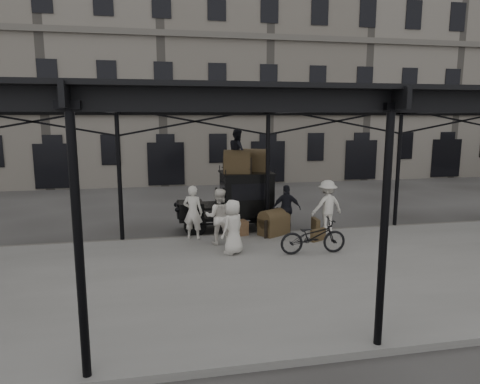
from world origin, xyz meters
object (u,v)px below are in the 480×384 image
(bicycle, at_px, (313,236))
(steamer_trunk_roof_near, at_px, (237,163))
(taxi, at_px, (238,198))
(porter_left, at_px, (193,212))
(porter_official, at_px, (287,209))
(steamer_trunk_platform, at_px, (274,224))

(bicycle, xyz_separation_m, steamer_trunk_roof_near, (-1.64, 3.50, 1.86))
(taxi, xyz_separation_m, steamer_trunk_roof_near, (-0.08, -0.25, 1.33))
(bicycle, distance_m, steamer_trunk_roof_near, 4.29)
(porter_left, distance_m, steamer_trunk_roof_near, 2.58)
(porter_official, relative_size, bicycle, 0.85)
(porter_left, height_order, steamer_trunk_platform, porter_left)
(porter_official, bearing_deg, taxi, -32.19)
(taxi, height_order, porter_official, taxi)
(steamer_trunk_roof_near, distance_m, steamer_trunk_platform, 2.58)
(taxi, height_order, steamer_trunk_roof_near, steamer_trunk_roof_near)
(taxi, height_order, steamer_trunk_platform, taxi)
(taxi, xyz_separation_m, steamer_trunk_platform, (0.99, -1.47, -0.68))
(steamer_trunk_roof_near, relative_size, steamer_trunk_platform, 0.94)
(taxi, relative_size, bicycle, 1.82)
(steamer_trunk_roof_near, xyz_separation_m, steamer_trunk_platform, (1.07, -1.22, -2.01))
(porter_official, relative_size, steamer_trunk_platform, 1.67)
(porter_left, xyz_separation_m, steamer_trunk_platform, (2.81, -0.00, -0.53))
(bicycle, relative_size, steamer_trunk_roof_near, 2.08)
(taxi, relative_size, porter_official, 2.14)
(bicycle, bearing_deg, porter_official, 3.35)
(porter_official, xyz_separation_m, steamer_trunk_platform, (-0.50, -0.16, -0.48))
(taxi, bearing_deg, steamer_trunk_platform, -56.05)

